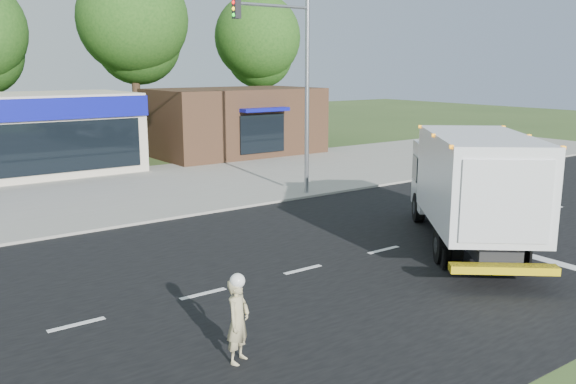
# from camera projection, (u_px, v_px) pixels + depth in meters

# --- Properties ---
(ground) EXTENTS (120.00, 120.00, 0.00)m
(ground) POSITION_uv_depth(u_px,v_px,m) (383.00, 250.00, 18.00)
(ground) COLOR #385123
(ground) RESTS_ON ground
(road_asphalt) EXTENTS (60.00, 14.00, 0.02)m
(road_asphalt) POSITION_uv_depth(u_px,v_px,m) (383.00, 250.00, 18.00)
(road_asphalt) COLOR black
(road_asphalt) RESTS_ON ground
(sidewalk) EXTENTS (60.00, 2.40, 0.12)m
(sidewalk) POSITION_uv_depth(u_px,v_px,m) (238.00, 200.00, 24.48)
(sidewalk) COLOR gray
(sidewalk) RESTS_ON ground
(parking_apron) EXTENTS (60.00, 9.00, 0.02)m
(parking_apron) POSITION_uv_depth(u_px,v_px,m) (175.00, 180.00, 29.08)
(parking_apron) COLOR gray
(parking_apron) RESTS_ON ground
(lane_markings) EXTENTS (55.20, 7.00, 0.01)m
(lane_markings) POSITION_uv_depth(u_px,v_px,m) (450.00, 253.00, 17.70)
(lane_markings) COLOR silver
(lane_markings) RESTS_ON road_asphalt
(ems_box_truck) EXTENTS (6.90, 7.65, 3.50)m
(ems_box_truck) POSITION_uv_depth(u_px,v_px,m) (471.00, 181.00, 17.94)
(ems_box_truck) COLOR black
(ems_box_truck) RESTS_ON ground
(emergency_worker) EXTENTS (0.70, 0.63, 1.71)m
(emergency_worker) POSITION_uv_depth(u_px,v_px,m) (238.00, 319.00, 11.07)
(emergency_worker) COLOR tan
(emergency_worker) RESTS_ON ground
(brown_storefront) EXTENTS (10.00, 6.70, 4.00)m
(brown_storefront) POSITION_uv_depth(u_px,v_px,m) (235.00, 121.00, 37.44)
(brown_storefront) COLOR #382316
(brown_storefront) RESTS_ON ground
(traffic_signal_pole) EXTENTS (3.51, 0.25, 8.00)m
(traffic_signal_pole) POSITION_uv_depth(u_px,v_px,m) (294.00, 77.00, 24.37)
(traffic_signal_pole) COLOR gray
(traffic_signal_pole) RESTS_ON ground
(background_trees) EXTENTS (36.77, 7.39, 12.10)m
(background_trees) POSITION_uv_depth(u_px,v_px,m) (59.00, 33.00, 38.30)
(background_trees) COLOR #332114
(background_trees) RESTS_ON ground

